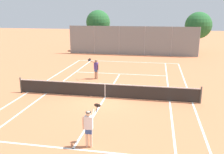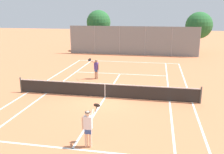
# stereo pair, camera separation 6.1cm
# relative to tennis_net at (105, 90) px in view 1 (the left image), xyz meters

# --- Properties ---
(ground_plane) EXTENTS (120.00, 120.00, 0.00)m
(ground_plane) POSITION_rel_tennis_net_xyz_m (0.00, 0.00, -0.51)
(ground_plane) COLOR #C67047
(court_line_markings) EXTENTS (11.10, 23.90, 0.01)m
(court_line_markings) POSITION_rel_tennis_net_xyz_m (0.00, 0.00, -0.51)
(court_line_markings) COLOR white
(court_line_markings) RESTS_ON ground
(tennis_net) EXTENTS (12.00, 0.10, 1.07)m
(tennis_net) POSITION_rel_tennis_net_xyz_m (0.00, 0.00, 0.00)
(tennis_net) COLOR #474C47
(tennis_net) RESTS_ON ground
(player_near_side) EXTENTS (0.65, 0.74, 1.77)m
(player_near_side) POSITION_rel_tennis_net_xyz_m (0.61, -6.09, 0.42)
(player_near_side) COLOR beige
(player_near_side) RESTS_ON ground
(player_far_left) EXTENTS (0.87, 0.67, 1.77)m
(player_far_left) POSITION_rel_tennis_net_xyz_m (-1.68, 4.38, 0.42)
(player_far_left) COLOR tan
(player_far_left) RESTS_ON ground
(loose_tennis_ball_1) EXTENTS (0.07, 0.07, 0.07)m
(loose_tennis_ball_1) POSITION_rel_tennis_net_xyz_m (3.49, 4.36, -0.48)
(loose_tennis_ball_1) COLOR #D1DB33
(loose_tennis_ball_1) RESTS_ON ground
(loose_tennis_ball_2) EXTENTS (0.07, 0.07, 0.07)m
(loose_tennis_ball_2) POSITION_rel_tennis_net_xyz_m (-2.68, 2.74, -0.48)
(loose_tennis_ball_2) COLOR #D1DB33
(loose_tennis_ball_2) RESTS_ON ground
(back_fence) EXTENTS (16.36, 0.08, 3.65)m
(back_fence) POSITION_rel_tennis_net_xyz_m (0.00, 16.39, 1.31)
(back_fence) COLOR gray
(back_fence) RESTS_ON ground
(tree_behind_left) EXTENTS (3.31, 3.31, 5.60)m
(tree_behind_left) POSITION_rel_tennis_net_xyz_m (-5.00, 19.44, 3.33)
(tree_behind_left) COLOR brown
(tree_behind_left) RESTS_ON ground
(tree_behind_right) EXTENTS (3.44, 3.44, 5.37)m
(tree_behind_right) POSITION_rel_tennis_net_xyz_m (8.26, 19.43, 3.04)
(tree_behind_right) COLOR brown
(tree_behind_right) RESTS_ON ground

